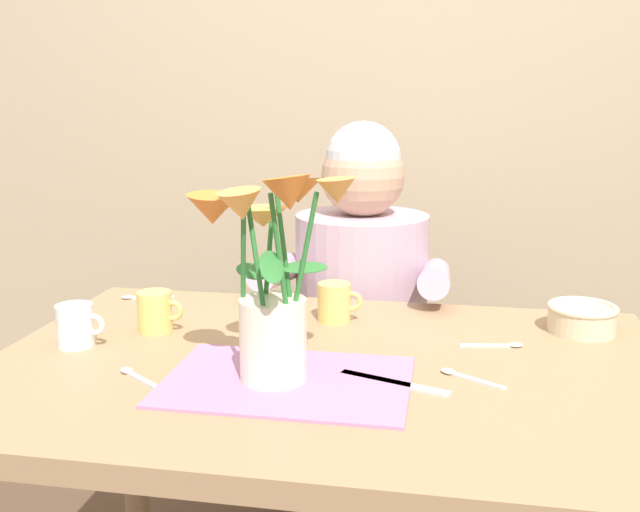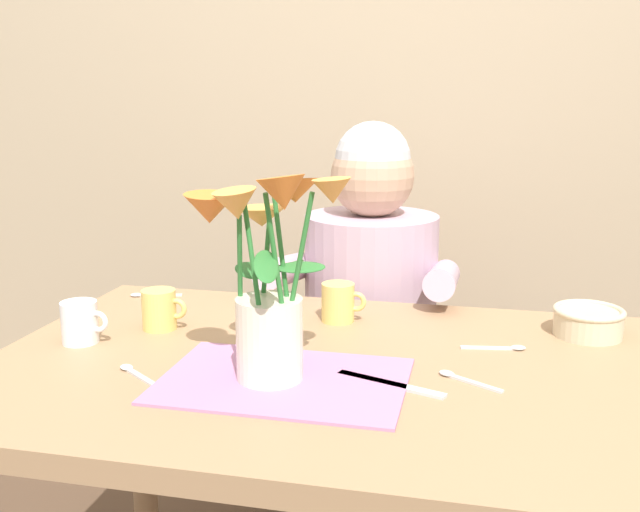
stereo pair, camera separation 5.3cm
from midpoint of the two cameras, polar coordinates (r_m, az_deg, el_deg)
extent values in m
cube|color=tan|center=(2.23, 7.12, 13.90)|extent=(4.00, 0.10, 2.50)
cube|color=#9E7A56|center=(1.29, 1.64, -9.25)|extent=(1.20, 0.80, 0.04)
cylinder|color=#9E7A56|center=(1.90, -13.03, -14.27)|extent=(0.06, 0.06, 0.70)
cylinder|color=#9E7A56|center=(1.76, 22.25, -17.18)|extent=(0.06, 0.06, 0.70)
cylinder|color=#4C4C56|center=(2.07, 4.55, -16.27)|extent=(0.30, 0.30, 0.40)
cylinder|color=#BC9EB2|center=(1.89, 4.79, -4.26)|extent=(0.34, 0.34, 0.50)
sphere|color=tan|center=(1.82, 5.00, 6.33)|extent=(0.21, 0.21, 0.21)
sphere|color=silver|center=(1.82, 5.02, 7.59)|extent=(0.19, 0.19, 0.19)
cylinder|color=#BC9EB2|center=(1.76, -1.91, -1.13)|extent=(0.07, 0.33, 0.12)
cylinder|color=#BC9EB2|center=(1.71, 10.54, -1.79)|extent=(0.07, 0.33, 0.12)
cube|color=#B275A3|center=(1.20, -1.61, -9.80)|extent=(0.40, 0.28, 0.00)
cylinder|color=silver|center=(1.18, -2.71, -6.67)|extent=(0.11, 0.11, 0.14)
cylinder|color=#2D7533|center=(1.13, -0.27, -0.31)|extent=(0.05, 0.02, 0.22)
cone|color=#EFA84C|center=(1.09, 2.36, 5.13)|extent=(0.07, 0.07, 0.04)
sphere|color=#E5D14C|center=(1.09, 2.36, 5.39)|extent=(0.02, 0.02, 0.02)
cylinder|color=#2D7533|center=(1.16, -1.72, -0.15)|extent=(0.03, 0.02, 0.21)
cone|color=orange|center=(1.16, -0.70, 5.12)|extent=(0.12, 0.12, 0.05)
sphere|color=#E5D14C|center=(1.16, -0.70, 5.36)|extent=(0.02, 0.02, 0.02)
cylinder|color=#2D7533|center=(1.19, -3.06, -1.07)|extent=(0.02, 0.02, 0.16)
cone|color=#EFA84C|center=(1.21, -3.38, 3.11)|extent=(0.12, 0.12, 0.03)
sphere|color=#E5D14C|center=(1.21, -3.38, 3.34)|extent=(0.02, 0.02, 0.02)
cylinder|color=#2D7533|center=(1.15, -5.03, -0.91)|extent=(0.03, 0.06, 0.18)
cone|color=orange|center=(1.14, -7.40, 3.70)|extent=(0.12, 0.12, 0.05)
sphere|color=#E5D14C|center=(1.14, -7.41, 3.95)|extent=(0.02, 0.02, 0.02)
cylinder|color=#2D7533|center=(1.12, -3.94, -0.86)|extent=(0.04, 0.03, 0.20)
cone|color=#EFA84C|center=(1.08, -5.25, 4.02)|extent=(0.10, 0.10, 0.05)
sphere|color=#E5D14C|center=(1.08, -5.26, 4.28)|extent=(0.02, 0.02, 0.02)
cylinder|color=#2D7533|center=(1.11, -2.16, -0.48)|extent=(0.03, 0.04, 0.22)
cone|color=orange|center=(1.06, -1.54, 4.95)|extent=(0.10, 0.10, 0.06)
sphere|color=#E5D14C|center=(1.06, -1.54, 5.22)|extent=(0.02, 0.02, 0.02)
ellipsoid|color=#2D7533|center=(1.20, -1.32, -0.85)|extent=(0.06, 0.10, 0.02)
ellipsoid|color=#2D7533|center=(1.08, -2.89, -0.82)|extent=(0.06, 0.10, 0.05)
ellipsoid|color=#2D7533|center=(1.20, -4.23, -1.15)|extent=(0.09, 0.09, 0.02)
ellipsoid|color=#2D7533|center=(1.18, -0.20, -0.91)|extent=(0.09, 0.09, 0.02)
cylinder|color=beige|center=(1.51, 21.34, -4.97)|extent=(0.13, 0.13, 0.05)
torus|color=beige|center=(1.50, 21.42, -4.06)|extent=(0.14, 0.14, 0.01)
cube|color=silver|center=(1.19, 6.86, -10.03)|extent=(0.19, 0.08, 0.00)
cylinder|color=#E5C666|center=(1.49, 2.44, -3.68)|extent=(0.07, 0.07, 0.08)
torus|color=#E5C666|center=(1.49, 3.89, -3.62)|extent=(0.04, 0.01, 0.04)
cylinder|color=#E5C666|center=(1.47, -11.58, -4.16)|extent=(0.07, 0.07, 0.08)
torus|color=#E5C666|center=(1.46, -10.22, -4.13)|extent=(0.04, 0.01, 0.04)
cylinder|color=silver|center=(1.43, -17.37, -4.98)|extent=(0.07, 0.07, 0.08)
torus|color=silver|center=(1.41, -16.04, -4.96)|extent=(0.04, 0.01, 0.04)
cube|color=silver|center=(1.39, 14.18, -7.05)|extent=(0.10, 0.03, 0.00)
ellipsoid|color=silver|center=(1.40, 16.42, -6.96)|extent=(0.03, 0.02, 0.01)
cube|color=silver|center=(1.24, -12.66, -9.36)|extent=(0.09, 0.07, 0.00)
ellipsoid|color=silver|center=(1.29, -13.87, -8.53)|extent=(0.03, 0.03, 0.01)
cube|color=silver|center=(1.22, 13.38, -9.76)|extent=(0.09, 0.06, 0.00)
ellipsoid|color=silver|center=(1.25, 11.19, -9.07)|extent=(0.03, 0.03, 0.01)
cube|color=silver|center=(1.72, -11.62, -3.06)|extent=(0.10, 0.04, 0.00)
ellipsoid|color=silver|center=(1.73, -13.44, -3.00)|extent=(0.03, 0.03, 0.01)
camera|label=1|loc=(0.03, -88.81, 0.27)|focal=40.55mm
camera|label=2|loc=(0.03, 91.19, -0.27)|focal=40.55mm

